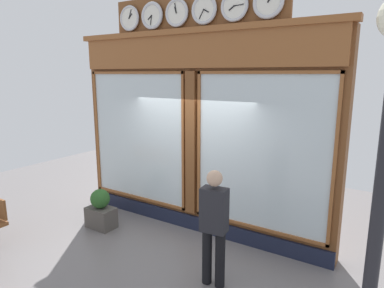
% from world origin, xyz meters
% --- Properties ---
extents(shop_facade, '(5.33, 0.42, 4.32)m').
position_xyz_m(shop_facade, '(-0.00, -0.12, 1.94)').
color(shop_facade, brown).
rests_on(shop_facade, ground_plane).
extents(pedestrian, '(0.38, 0.26, 1.69)m').
position_xyz_m(pedestrian, '(-1.22, 1.34, 0.93)').
color(pedestrian, black).
rests_on(pedestrian, ground_plane).
extents(street_lamp, '(0.28, 0.28, 3.43)m').
position_xyz_m(street_lamp, '(-3.21, 2.62, 2.28)').
color(street_lamp, black).
rests_on(street_lamp, ground_plane).
extents(planter_box, '(0.56, 0.36, 0.41)m').
position_xyz_m(planter_box, '(1.52, 0.92, 0.20)').
color(planter_box, '#4C4742').
rests_on(planter_box, ground_plane).
extents(planter_shrub, '(0.37, 0.37, 0.37)m').
position_xyz_m(planter_shrub, '(1.52, 0.92, 0.59)').
color(planter_shrub, '#285623').
rests_on(planter_shrub, planter_box).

